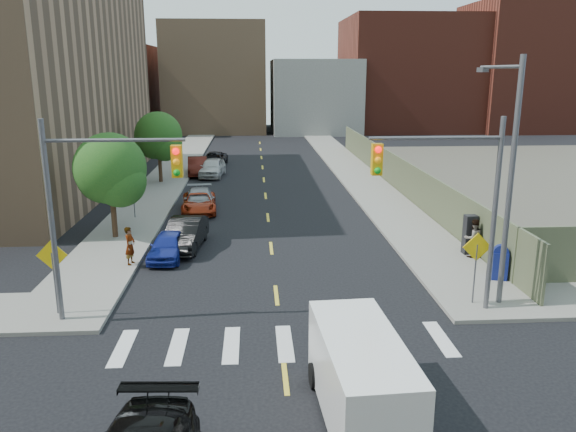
{
  "coord_description": "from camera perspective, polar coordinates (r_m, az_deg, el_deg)",
  "views": [
    {
      "loc": [
        -0.81,
        -12.33,
        8.44
      ],
      "look_at": [
        0.74,
        12.55,
        2.0
      ],
      "focal_mm": 35.0,
      "sensor_mm": 36.0,
      "label": 1
    }
  ],
  "objects": [
    {
      "name": "fence_north",
      "position": [
        42.27,
        10.79,
        4.43
      ],
      "size": [
        0.12,
        44.0,
        2.5
      ],
      "primitive_type": "cube",
      "color": "#555D41",
      "rests_on": "ground"
    },
    {
      "name": "bg_bldg_east",
      "position": [
        87.36,
        11.93,
        13.9
      ],
      "size": [
        18.0,
        18.0,
        16.0
      ],
      "primitive_type": "cube",
      "color": "#592319",
      "rests_on": "ground"
    },
    {
      "name": "tree_west_near",
      "position": [
        29.69,
        -17.57,
        4.19
      ],
      "size": [
        3.66,
        3.64,
        5.52
      ],
      "color": "#332114",
      "rests_on": "ground"
    },
    {
      "name": "parked_car_maroon",
      "position": [
        47.78,
        -9.18,
        5.03
      ],
      "size": [
        2.01,
        4.63,
        1.48
      ],
      "primitive_type": "imported",
      "rotation": [
        0.0,
        0.0,
        0.1
      ],
      "color": "#46140E",
      "rests_on": "ground"
    },
    {
      "name": "bg_bldg_fareast",
      "position": [
        91.02,
        22.36,
        13.79
      ],
      "size": [
        14.0,
        16.0,
        18.0
      ],
      "primitive_type": "cube",
      "color": "#592319",
      "rests_on": "ground"
    },
    {
      "name": "bg_bldg_west",
      "position": [
        85.05,
        -18.41,
        12.13
      ],
      "size": [
        14.0,
        18.0,
        12.0
      ],
      "primitive_type": "cube",
      "color": "#592319",
      "rests_on": "ground"
    },
    {
      "name": "pedestrian_west",
      "position": [
        25.69,
        -15.76,
        -2.92
      ],
      "size": [
        0.55,
        0.7,
        1.7
      ],
      "primitive_type": "imported",
      "rotation": [
        0.0,
        0.0,
        1.33
      ],
      "color": "gray",
      "rests_on": "sidewalk_nw"
    },
    {
      "name": "bg_bldg_midwest",
      "position": [
        84.5,
        -7.29,
        13.74
      ],
      "size": [
        14.0,
        16.0,
        15.0
      ],
      "primitive_type": "cube",
      "color": "#8C6B4C",
      "rests_on": "ground"
    },
    {
      "name": "smokestack",
      "position": [
        92.96,
        24.98,
        16.63
      ],
      "size": [
        1.8,
        1.8,
        28.0
      ],
      "primitive_type": "cylinder",
      "color": "#8C6B4C",
      "rests_on": "ground"
    },
    {
      "name": "signal_ne",
      "position": [
        19.94,
        16.46,
        2.56
      ],
      "size": [
        4.59,
        0.3,
        7.0
      ],
      "color": "#59595E",
      "rests_on": "ground"
    },
    {
      "name": "parked_car_black",
      "position": [
        27.92,
        -10.4,
        -1.79
      ],
      "size": [
        2.0,
        4.59,
        1.47
      ],
      "primitive_type": "imported",
      "rotation": [
        0.0,
        0.0,
        -0.1
      ],
      "color": "black",
      "rests_on": "ground"
    },
    {
      "name": "warn_sign_nw",
      "position": [
        21.1,
        -22.79,
        -4.48
      ],
      "size": [
        1.06,
        0.06,
        2.83
      ],
      "color": "#59595E",
      "rests_on": "ground"
    },
    {
      "name": "mailbox",
      "position": [
        24.59,
        20.74,
        -4.44
      ],
      "size": [
        0.71,
        0.61,
        1.47
      ],
      "rotation": [
        0.0,
        0.0,
        -0.29
      ],
      "color": "navy",
      "rests_on": "sidewalk_ne"
    },
    {
      "name": "parked_car_white",
      "position": [
        46.77,
        -7.69,
        4.91
      ],
      "size": [
        2.24,
        4.64,
        1.53
      ],
      "primitive_type": "imported",
      "rotation": [
        0.0,
        0.0,
        -0.1
      ],
      "color": "silver",
      "rests_on": "ground"
    },
    {
      "name": "ground",
      "position": [
        14.97,
        0.17,
        -19.85
      ],
      "size": [
        160.0,
        160.0,
        0.0
      ],
      "primitive_type": "plane",
      "color": "black",
      "rests_on": "ground"
    },
    {
      "name": "parked_car_blue",
      "position": [
        26.61,
        -12.08,
        -2.95
      ],
      "size": [
        1.72,
        3.72,
        1.24
      ],
      "primitive_type": "imported",
      "rotation": [
        0.0,
        0.0,
        -0.07
      ],
      "color": "navy",
      "rests_on": "ground"
    },
    {
      "name": "cargo_van",
      "position": [
        14.59,
        7.26,
        -15.58
      ],
      "size": [
        2.23,
        4.92,
        2.21
      ],
      "rotation": [
        0.0,
        0.0,
        0.05
      ],
      "color": "white",
      "rests_on": "ground"
    },
    {
      "name": "pedestrian_east",
      "position": [
        27.02,
        18.31,
        -2.15
      ],
      "size": [
        0.94,
        0.77,
        1.79
      ],
      "primitive_type": "imported",
      "rotation": [
        0.0,
        0.0,
        3.25
      ],
      "color": "gray",
      "rests_on": "sidewalk_ne"
    },
    {
      "name": "payphone",
      "position": [
        27.47,
        17.97,
        -1.8
      ],
      "size": [
        0.57,
        0.48,
        1.85
      ],
      "primitive_type": "cube",
      "rotation": [
        0.0,
        0.0,
        0.05
      ],
      "color": "black",
      "rests_on": "sidewalk_ne"
    },
    {
      "name": "sidewalk_ne",
      "position": [
        55.15,
        5.44,
        5.7
      ],
      "size": [
        3.5,
        73.0,
        0.15
      ],
      "primitive_type": "cube",
      "color": "gray",
      "rests_on": "ground"
    },
    {
      "name": "warn_sign_midwest",
      "position": [
        33.7,
        -15.48,
        2.93
      ],
      "size": [
        1.06,
        0.06,
        2.83
      ],
      "color": "#59595E",
      "rests_on": "ground"
    },
    {
      "name": "sidewalk_nw",
      "position": [
        54.92,
        -10.82,
        5.47
      ],
      "size": [
        3.5,
        73.0,
        0.15
      ],
      "primitive_type": "cube",
      "color": "gray",
      "rests_on": "ground"
    },
    {
      "name": "warn_sign_ne",
      "position": [
        21.46,
        18.59,
        -3.79
      ],
      "size": [
        1.06,
        0.06,
        2.83
      ],
      "color": "#59595E",
      "rests_on": "ground"
    },
    {
      "name": "parked_car_silver",
      "position": [
        35.34,
        -8.98,
        1.6
      ],
      "size": [
        2.26,
        4.74,
        1.33
      ],
      "primitive_type": "imported",
      "rotation": [
        0.0,
        0.0,
        0.09
      ],
      "color": "#9C9FA4",
      "rests_on": "ground"
    },
    {
      "name": "parked_car_grey",
      "position": [
        52.28,
        -7.53,
        5.76
      ],
      "size": [
        2.47,
        4.64,
        1.24
      ],
      "primitive_type": "imported",
      "rotation": [
        0.0,
        0.0,
        -0.09
      ],
      "color": "black",
      "rests_on": "ground"
    },
    {
      "name": "signal_nw",
      "position": [
        19.45,
        -18.92,
        2.08
      ],
      "size": [
        4.59,
        0.3,
        7.0
      ],
      "color": "#59595E",
      "rests_on": "ground"
    },
    {
      "name": "bg_bldg_center",
      "position": [
        82.87,
        2.61,
        12.09
      ],
      "size": [
        12.0,
        16.0,
        10.0
      ],
      "primitive_type": "cube",
      "color": "gray",
      "rests_on": "ground"
    },
    {
      "name": "streetlight_ne",
      "position": [
        21.48,
        21.37,
        4.86
      ],
      "size": [
        0.25,
        3.7,
        9.0
      ],
      "color": "#59595E",
      "rests_on": "ground"
    },
    {
      "name": "parked_car_red",
      "position": [
        34.91,
        -9.04,
        1.36
      ],
      "size": [
        2.39,
        4.6,
        1.24
      ],
      "primitive_type": "imported",
      "rotation": [
        0.0,
        0.0,
        0.08
      ],
      "color": "#9C2A0F",
      "rests_on": "ground"
    },
    {
      "name": "tree_west_far",
      "position": [
        44.25,
        -13.01,
        7.68
      ],
      "size": [
        3.66,
        3.64,
        5.52
      ],
      "color": "#332114",
      "rests_on": "ground"
    }
  ]
}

